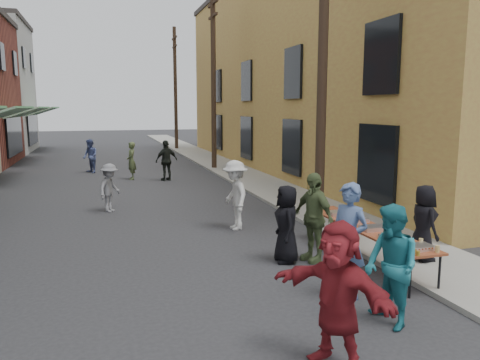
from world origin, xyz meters
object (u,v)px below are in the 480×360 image
utility_pole_mid (213,81)px  utility_pole_far (175,89)px  guest_front_c (391,266)px  catering_tray_sausage (418,247)px  server (424,223)px  serving_table (365,228)px  guest_front_a (287,224)px  utility_pole_near (323,55)px

utility_pole_mid → utility_pole_far: same height
guest_front_c → catering_tray_sausage: bearing=129.5°
server → serving_table: bearing=70.0°
utility_pole_mid → guest_front_c: size_ratio=5.01×
catering_tray_sausage → guest_front_a: bearing=126.4°
utility_pole_mid → server: 16.04m
catering_tray_sausage → guest_front_a: guest_front_a is taller
catering_tray_sausage → guest_front_c: 1.56m
utility_pole_mid → guest_front_a: 15.26m
utility_pole_far → guest_front_c: bearing=-93.3°
catering_tray_sausage → server: size_ratio=0.33×
server → guest_front_a: bearing=75.6°
utility_pole_mid → serving_table: size_ratio=2.25×
guest_front_a → guest_front_c: guest_front_c is taller
guest_front_a → catering_tray_sausage: bearing=44.4°
catering_tray_sausage → server: 1.54m
server → utility_pole_mid: bearing=7.9°
guest_front_c → utility_pole_mid: bearing=174.8°
guest_front_c → server: size_ratio=1.17×
utility_pole_far → serving_table: 27.39m
guest_front_a → utility_pole_far: bearing=-176.4°
utility_pole_far → server: utility_pole_far is taller
utility_pole_far → guest_front_a: (-2.05, -26.66, -3.70)m
utility_pole_near → serving_table: size_ratio=2.25×
utility_pole_near → guest_front_a: bearing=-127.6°
utility_pole_near → server: utility_pole_near is taller
utility_pole_mid → guest_front_a: bearing=-98.0°
utility_pole_near → catering_tray_sausage: bearing=-96.0°
utility_pole_mid → guest_front_a: size_ratio=5.61×
guest_front_a → server: (2.57, -0.95, 0.07)m
utility_pole_near → catering_tray_sausage: utility_pole_near is taller
utility_pole_near → utility_pole_far: 24.00m
utility_pole_mid → serving_table: bearing=-91.9°
catering_tray_sausage → guest_front_c: bearing=-140.8°
guest_front_a → serving_table: bearing=81.6°
serving_table → catering_tray_sausage: size_ratio=8.00×
utility_pole_mid → catering_tray_sausage: bearing=-91.7°
utility_pole_mid → utility_pole_far: 12.00m
utility_pole_far → guest_front_a: size_ratio=5.61×
guest_front_c → server: guest_front_c is taller
serving_table → guest_front_c: (-1.21, -2.63, 0.19)m
utility_pole_far → catering_tray_sausage: bearing=-91.0°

